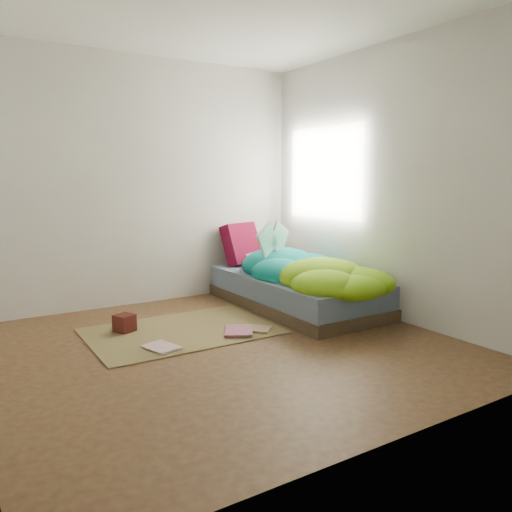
{
  "coord_description": "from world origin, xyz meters",
  "views": [
    {
      "loc": [
        -1.85,
        -3.4,
        1.34
      ],
      "look_at": [
        0.75,
        0.75,
        0.58
      ],
      "focal_mm": 35.0,
      "sensor_mm": 36.0,
      "label": 1
    }
  ],
  "objects_px": {
    "wooden_box": "(125,323)",
    "floor_book_a": "(151,351)",
    "pillow_magenta": "(242,244)",
    "bed": "(295,291)",
    "open_book": "(274,230)",
    "floor_book_b": "(225,331)"
  },
  "relations": [
    {
      "from": "bed",
      "to": "wooden_box",
      "type": "relative_size",
      "value": 13.29
    },
    {
      "from": "pillow_magenta",
      "to": "open_book",
      "type": "height_order",
      "value": "open_book"
    },
    {
      "from": "open_book",
      "to": "wooden_box",
      "type": "distance_m",
      "value": 1.79
    },
    {
      "from": "wooden_box",
      "to": "floor_book_a",
      "type": "distance_m",
      "value": 0.64
    },
    {
      "from": "pillow_magenta",
      "to": "floor_book_a",
      "type": "relative_size",
      "value": 1.7
    },
    {
      "from": "pillow_magenta",
      "to": "floor_book_b",
      "type": "relative_size",
      "value": 1.47
    },
    {
      "from": "floor_book_a",
      "to": "bed",
      "type": "bearing_deg",
      "value": 0.69
    },
    {
      "from": "bed",
      "to": "open_book",
      "type": "xyz_separation_m",
      "value": [
        -0.17,
        0.15,
        0.65
      ]
    },
    {
      "from": "wooden_box",
      "to": "floor_book_a",
      "type": "relative_size",
      "value": 0.53
    },
    {
      "from": "bed",
      "to": "wooden_box",
      "type": "height_order",
      "value": "bed"
    },
    {
      "from": "floor_book_a",
      "to": "floor_book_b",
      "type": "xyz_separation_m",
      "value": [
        0.72,
        0.13,
        0.0
      ]
    },
    {
      "from": "open_book",
      "to": "floor_book_b",
      "type": "distance_m",
      "value": 1.34
    },
    {
      "from": "bed",
      "to": "pillow_magenta",
      "type": "relative_size",
      "value": 4.18
    },
    {
      "from": "pillow_magenta",
      "to": "wooden_box",
      "type": "bearing_deg",
      "value": -172.44
    },
    {
      "from": "bed",
      "to": "open_book",
      "type": "distance_m",
      "value": 0.69
    },
    {
      "from": "floor_book_a",
      "to": "floor_book_b",
      "type": "bearing_deg",
      "value": -6.54
    },
    {
      "from": "open_book",
      "to": "wooden_box",
      "type": "xyz_separation_m",
      "value": [
        -1.63,
        -0.08,
        -0.73
      ]
    },
    {
      "from": "wooden_box",
      "to": "open_book",
      "type": "bearing_deg",
      "value": 2.81
    },
    {
      "from": "wooden_box",
      "to": "floor_book_a",
      "type": "bearing_deg",
      "value": -89.59
    },
    {
      "from": "wooden_box",
      "to": "bed",
      "type": "bearing_deg",
      "value": -2.32
    },
    {
      "from": "open_book",
      "to": "bed",
      "type": "bearing_deg",
      "value": -62.93
    },
    {
      "from": "wooden_box",
      "to": "pillow_magenta",
      "type": "bearing_deg",
      "value": 26.32
    }
  ]
}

